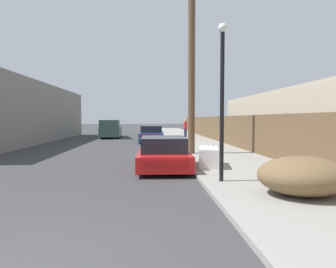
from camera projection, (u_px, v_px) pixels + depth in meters
name	position (u px, v px, depth m)	size (l,w,h in m)	color
sidewalk_curb	(189.00, 139.00, 27.07)	(4.20, 63.00, 0.12)	gray
discarded_fridge	(209.00, 157.00, 11.30)	(1.00, 1.79, 0.74)	white
parked_sports_car_red	(163.00, 154.00, 11.59)	(1.98, 4.68, 1.22)	red
car_parked_mid	(152.00, 134.00, 24.24)	(2.05, 4.42, 1.36)	#2D478C
pickup_truck	(111.00, 129.00, 29.98)	(2.17, 5.92, 1.79)	#385647
utility_pole	(192.00, 64.00, 15.30)	(1.80, 0.35, 9.06)	brown
street_lamp	(222.00, 90.00, 8.47)	(0.26, 0.26, 4.46)	black
brush_pile	(302.00, 176.00, 7.01)	(2.09, 1.86, 0.91)	brown
wooden_fence	(219.00, 129.00, 23.95)	(0.08, 41.75, 1.99)	brown
building_left_block	(2.00, 113.00, 23.59)	(7.00, 23.88, 4.73)	gray
building_right_house	(313.00, 121.00, 18.77)	(6.00, 18.54, 3.59)	beige
pedestrian	(185.00, 128.00, 29.16)	(0.34, 0.34, 1.74)	#282D42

